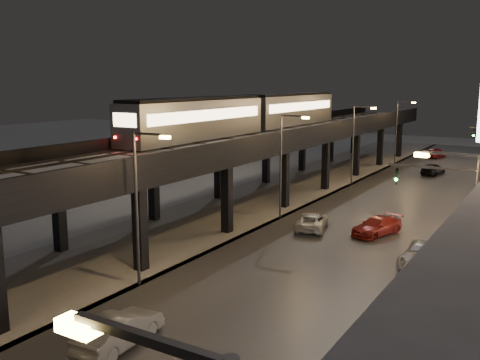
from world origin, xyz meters
The scene contains 19 objects.
road_surface centered at (7.50, 35.00, 0.03)m, with size 17.00×120.00×0.06m, color #46474D.
under_viaduct_pavement centered at (-6.00, 35.00, 0.03)m, with size 11.00×120.00×0.06m, color #9FA1A8.
elevated_viaduct centered at (-6.00, 31.84, 5.62)m, with size 9.00×100.00×6.30m.
viaduct_trackbed centered at (-6.01, 31.97, 6.39)m, with size 8.40×100.00×0.32m.
viaduct_parapet_streetside centered at (-1.65, 32.00, 6.85)m, with size 0.30×100.00×1.10m, color black.
viaduct_parapet_far centered at (-10.35, 32.00, 6.85)m, with size 0.30×100.00×1.10m, color black.
streetlight_left_1 centered at (-0.43, 13.00, 5.24)m, with size 2.57×0.28×9.00m.
streetlight_right_1 centered at (16.73, 13.00, 5.24)m, with size 2.56×0.28×9.00m.
streetlight_left_2 centered at (-0.43, 31.00, 5.24)m, with size 2.57×0.28×9.00m.
streetlight_left_3 centered at (-0.43, 49.00, 5.24)m, with size 2.57×0.28×9.00m.
streetlight_left_4 centered at (-0.43, 67.00, 5.24)m, with size 2.57×0.28×9.00m.
traffic_light_rig_a centered at (15.84, 22.00, 4.50)m, with size 6.10×0.34×7.00m.
subway_train centered at (-8.50, 39.29, 8.46)m, with size 3.09×37.62×3.70m.
car_near_white centered at (3.55, 6.96, 0.77)m, with size 1.63×4.69×1.54m, color gray.
car_mid_silver centered at (3.09, 29.17, 0.67)m, with size 2.22×4.81×1.34m, color silver.
car_mid_dark centered at (5.90, 60.53, 0.68)m, with size 1.92×4.71×1.37m, color black.
car_far_white centered at (3.03, 76.52, 0.77)m, with size 1.81×4.49×1.53m, color maroon.
car_onc_dark centered at (12.83, 24.58, 0.76)m, with size 2.53×5.49×1.53m, color #B9B9C6.
car_onc_white centered at (8.02, 30.26, 0.69)m, with size 1.93×4.74×1.38m, color maroon.
Camera 1 is at (19.64, -9.17, 11.72)m, focal length 40.00 mm.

